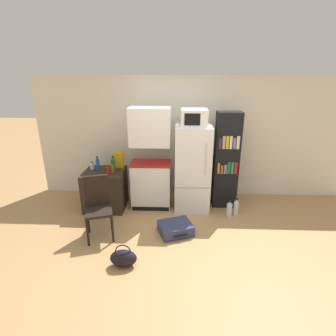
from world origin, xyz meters
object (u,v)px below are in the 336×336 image
Objects in this scene: chair at (98,202)px; handbag at (123,258)px; cereal_box at (118,160)px; water_bottle_front at (229,209)px; side_table at (105,189)px; bottle_amber_beer at (112,168)px; kitchen_hutch at (151,163)px; refrigerator at (192,169)px; bookshelf at (226,161)px; bottle_green_tall at (113,164)px; suitcase_large_flat at (176,228)px; bottle_clear_short at (92,166)px; water_bottle_middle at (236,208)px; bottle_ketchup_red at (108,170)px; microwave at (194,118)px; bottle_blue_soda at (98,164)px.

chair is 2.73× the size of handbag.
water_bottle_front is (2.10, -0.46, -0.77)m from cereal_box.
side_table is 0.50m from bottle_amber_beer.
refrigerator is at bearing -4.09° from kitchen_hutch.
cereal_box is at bearing 172.80° from refrigerator.
bottle_green_tall is at bearing -176.55° from bookshelf.
side_table reaches higher than suitcase_large_flat.
bottle_clear_short is 2.80m from water_bottle_middle.
bottle_ketchup_red is at bearing -172.87° from refrigerator.
kitchen_hutch is 0.80m from bottle_ketchup_red.
microwave is (0.78, -0.06, 0.85)m from kitchen_hutch.
kitchen_hutch is at bearing 14.90° from bottle_amber_beer.
microwave is at bearing 15.34° from chair.
cereal_box is 2.08m from handbag.
bottle_amber_beer reaches higher than handbag.
bookshelf reaches higher than bottle_green_tall.
handbag is at bearing -76.96° from cereal_box.
refrigerator reaches higher than chair.
refrigerator reaches higher than side_table.
chair is (0.03, -0.77, -0.24)m from bottle_ketchup_red.
water_bottle_middle is at bearing -4.41° from side_table.
bottle_green_tall reaches higher than bottle_ketchup_red.
bookshelf is 5.07× the size of handbag.
side_table is 2.35m from water_bottle_front.
side_table reaches higher than water_bottle_middle.
bottle_clear_short is at bearing 156.84° from bottle_amber_beer.
bottle_amber_beer is at bearing 126.00° from suitcase_large_flat.
bookshelf is (0.63, 0.14, -0.82)m from microwave.
cereal_box reaches higher than bottle_clear_short.
refrigerator reaches higher than suitcase_large_flat.
bottle_amber_beer is (0.18, -0.07, 0.45)m from side_table.
kitchen_hutch is 0.65m from cereal_box.
bottle_ketchup_red is at bearing -107.62° from cereal_box.
water_bottle_front is (2.21, -0.09, -0.69)m from bottle_ketchup_red.
bookshelf is 6.29× the size of water_bottle_front.
water_bottle_middle is at bearing 18.64° from water_bottle_front.
side_table is 1.70m from refrigerator.
kitchen_hutch is at bearing 18.12° from bottle_ketchup_red.
refrigerator reaches higher than bottle_blue_soda.
bookshelf is at bearing 3.42° from bottle_blue_soda.
cereal_box is at bearing 169.06° from kitchen_hutch.
refrigerator is 0.87× the size of bookshelf.
handbag is at bearing -68.00° from side_table.
chair is (-1.50, -0.96, -1.16)m from microwave.
cereal_box is at bearing 103.04° from handbag.
microwave is at bearing 4.91° from bottle_amber_beer.
side_table is 4.59× the size of bottle_ketchup_red.
cereal_box is (-2.05, 0.04, -0.02)m from bookshelf.
bottle_green_tall is at bearing 20.24° from side_table.
microwave reaches higher than bottle_blue_soda.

